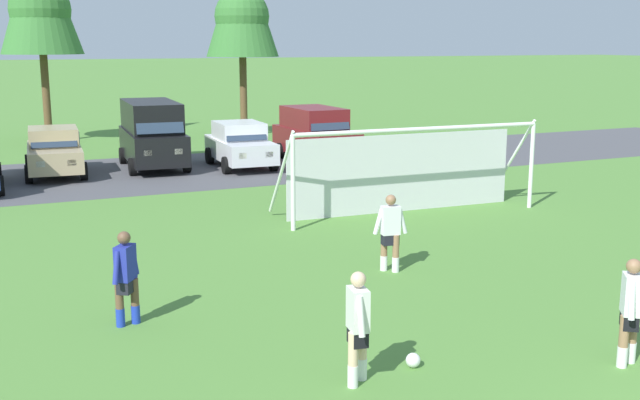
# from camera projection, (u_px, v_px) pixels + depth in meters

# --- Properties ---
(ground_plane) EXTENTS (400.00, 400.00, 0.00)m
(ground_plane) POSITION_uv_depth(u_px,v_px,m) (291.00, 214.00, 21.50)
(ground_plane) COLOR #518438
(parking_lot_strip) EXTENTS (52.00, 8.40, 0.01)m
(parking_lot_strip) POSITION_uv_depth(u_px,v_px,m) (207.00, 169.00, 29.14)
(parking_lot_strip) COLOR #4C4C51
(parking_lot_strip) RESTS_ON ground
(soccer_ball) EXTENTS (0.22, 0.22, 0.22)m
(soccer_ball) POSITION_uv_depth(u_px,v_px,m) (413.00, 360.00, 11.40)
(soccer_ball) COLOR white
(soccer_ball) RESTS_ON ground
(soccer_goal) EXTENTS (7.47, 2.16, 2.57)m
(soccer_goal) POSITION_uv_depth(u_px,v_px,m) (406.00, 167.00, 21.48)
(soccer_goal) COLOR white
(soccer_goal) RESTS_ON ground
(player_striker_near) EXTENTS (0.38, 0.72, 1.64)m
(player_striker_near) POSITION_uv_depth(u_px,v_px,m) (358.00, 328.00, 10.72)
(player_striker_near) COLOR beige
(player_striker_near) RESTS_ON ground
(player_midfield_center) EXTENTS (0.72, 0.35, 1.64)m
(player_midfield_center) POSITION_uv_depth(u_px,v_px,m) (390.00, 233.00, 16.03)
(player_midfield_center) COLOR #936B4C
(player_midfield_center) RESTS_ON ground
(player_defender_far) EXTENTS (0.56, 0.60, 1.64)m
(player_defender_far) POSITION_uv_depth(u_px,v_px,m) (630.00, 312.00, 11.34)
(player_defender_far) COLOR #936B4C
(player_defender_far) RESTS_ON ground
(player_winger_left) EXTENTS (0.57, 0.60, 1.64)m
(player_winger_left) POSITION_uv_depth(u_px,v_px,m) (126.00, 278.00, 12.96)
(player_winger_left) COLOR brown
(player_winger_left) RESTS_ON ground
(parked_car_slot_left) EXTENTS (2.25, 4.31, 1.72)m
(parked_car_slot_left) POSITION_uv_depth(u_px,v_px,m) (54.00, 151.00, 27.55)
(parked_car_slot_left) COLOR tan
(parked_car_slot_left) RESTS_ON ground
(parked_car_slot_center_left) EXTENTS (2.40, 4.90, 2.52)m
(parked_car_slot_center_left) POSITION_uv_depth(u_px,v_px,m) (152.00, 133.00, 29.20)
(parked_car_slot_center_left) COLOR black
(parked_car_slot_center_left) RESTS_ON ground
(parked_car_slot_center) EXTENTS (2.18, 4.28, 1.72)m
(parked_car_slot_center) POSITION_uv_depth(u_px,v_px,m) (240.00, 144.00, 29.41)
(parked_car_slot_center) COLOR silver
(parked_car_slot_center) RESTS_ON ground
(parked_car_slot_center_right) EXTENTS (2.22, 4.64, 2.16)m
(parked_car_slot_center_right) POSITION_uv_depth(u_px,v_px,m) (315.00, 134.00, 30.78)
(parked_car_slot_center_right) COLOR maroon
(parked_car_slot_center_right) RESTS_ON ground
(tree_mid_left) EXTENTS (3.60, 3.60, 9.59)m
(tree_mid_left) POSITION_uv_depth(u_px,v_px,m) (242.00, 3.00, 37.77)
(tree_mid_left) COLOR brown
(tree_mid_left) RESTS_ON ground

